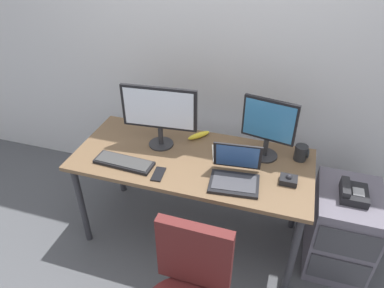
% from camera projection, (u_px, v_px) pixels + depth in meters
% --- Properties ---
extents(ground_plane, '(8.00, 8.00, 0.00)m').
position_uv_depth(ground_plane, '(192.00, 232.00, 2.89)').
color(ground_plane, '#484A4D').
extents(back_wall, '(6.00, 0.10, 2.80)m').
position_uv_depth(back_wall, '(220.00, 35.00, 2.66)').
color(back_wall, '#BDBCBE').
rests_on(back_wall, ground).
extents(desk, '(1.65, 0.73, 0.75)m').
position_uv_depth(desk, '(192.00, 167.00, 2.51)').
color(desk, brown).
rests_on(desk, ground).
extents(file_cabinet, '(0.42, 0.53, 0.64)m').
position_uv_depth(file_cabinet, '(341.00, 229.00, 2.50)').
color(file_cabinet, '#5A5562').
rests_on(file_cabinet, ground).
extents(desk_phone, '(0.17, 0.20, 0.09)m').
position_uv_depth(desk_phone, '(353.00, 193.00, 2.28)').
color(desk_phone, black).
rests_on(desk_phone, file_cabinet).
extents(monitor_main, '(0.53, 0.18, 0.46)m').
position_uv_depth(monitor_main, '(159.00, 112.00, 2.44)').
color(monitor_main, '#262628').
rests_on(monitor_main, desk).
extents(monitor_side, '(0.36, 0.18, 0.44)m').
position_uv_depth(monitor_side, '(269.00, 125.00, 2.34)').
color(monitor_side, '#262628').
rests_on(monitor_side, desk).
extents(keyboard, '(0.42, 0.16, 0.03)m').
position_uv_depth(keyboard, '(124.00, 162.00, 2.40)').
color(keyboard, black).
rests_on(keyboard, desk).
extents(laptop, '(0.34, 0.31, 0.23)m').
position_uv_depth(laptop, '(235.00, 173.00, 2.24)').
color(laptop, black).
rests_on(laptop, desk).
extents(trackball_mouse, '(0.11, 0.09, 0.07)m').
position_uv_depth(trackball_mouse, '(288.00, 180.00, 2.24)').
color(trackball_mouse, black).
rests_on(trackball_mouse, desk).
extents(coffee_mug, '(0.10, 0.09, 0.11)m').
position_uv_depth(coffee_mug, '(301.00, 153.00, 2.42)').
color(coffee_mug, black).
rests_on(coffee_mug, desk).
extents(paper_notepad, '(0.20, 0.24, 0.01)m').
position_uv_depth(paper_notepad, '(223.00, 154.00, 2.50)').
color(paper_notepad, white).
rests_on(paper_notepad, desk).
extents(cell_phone, '(0.08, 0.15, 0.01)m').
position_uv_depth(cell_phone, '(158.00, 174.00, 2.31)').
color(cell_phone, black).
rests_on(cell_phone, desk).
extents(banana, '(0.16, 0.17, 0.04)m').
position_uv_depth(banana, '(199.00, 135.00, 2.67)').
color(banana, yellow).
rests_on(banana, desk).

